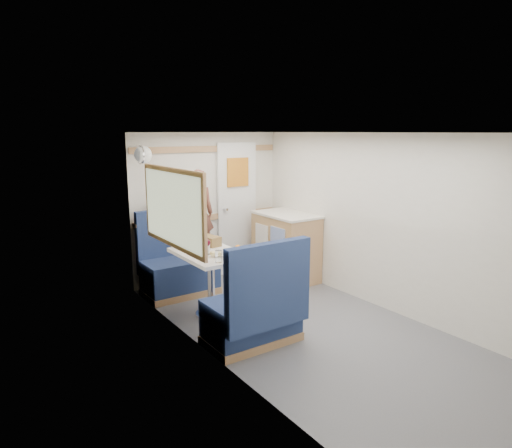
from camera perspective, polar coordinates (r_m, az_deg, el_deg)
floor at (r=4.81m, az=7.44°, el=-13.32°), size 4.50×4.50×0.00m
ceiling at (r=4.37m, az=8.13°, el=11.24°), size 4.50×4.50×0.00m
wall_back at (r=6.30m, az=-6.03°, el=2.21°), size 2.20×0.02×2.00m
wall_left at (r=3.85m, az=-4.53°, el=-3.75°), size 0.02×4.50×2.00m
wall_right at (r=5.27m, az=16.71°, el=-0.05°), size 0.02×4.50×2.00m
oak_trim_low at (r=6.31m, az=-5.91°, el=0.84°), size 2.15×0.02×0.08m
oak_trim_high at (r=6.21m, az=-6.09°, el=9.31°), size 2.15×0.02×0.08m
side_window at (r=4.68m, az=-10.46°, el=1.96°), size 0.04×1.30×0.72m
rear_door at (r=6.50m, az=-2.39°, el=2.30°), size 0.62×0.12×1.86m
dinette_table at (r=5.02m, az=-5.67°, el=-5.27°), size 0.62×0.92×0.72m
bench_far at (r=5.84m, az=-9.72°, el=-5.69°), size 0.90×0.59×1.05m
bench_near at (r=4.42m, az=-0.10°, el=-11.29°), size 0.90×0.59×1.05m
ledge at (r=5.93m, az=-10.94°, el=0.30°), size 0.90×0.14×0.04m
dome_light at (r=5.43m, az=-13.95°, el=8.42°), size 0.20×0.20×0.20m
galley_counter at (r=6.27m, az=3.74°, el=-2.77°), size 0.57×0.92×0.92m
person at (r=5.76m, az=-7.30°, el=1.33°), size 0.47×0.38×1.11m
duffel_bag at (r=5.93m, az=-10.35°, el=1.68°), size 0.51×0.27×0.24m
tray at (r=4.81m, az=-2.66°, el=-3.97°), size 0.30×0.36×0.02m
orange_fruit at (r=4.90m, az=-2.26°, el=-3.07°), size 0.08×0.08×0.08m
cheese_block at (r=4.81m, az=-5.12°, el=-3.67°), size 0.11×0.08×0.04m
wine_glass at (r=4.88m, az=-6.15°, el=-2.41°), size 0.08×0.08×0.17m
tumbler_left at (r=4.60m, az=-4.70°, el=-4.05°), size 0.08×0.08×0.12m
tumbler_mid at (r=5.15m, az=-8.81°, el=-2.52°), size 0.07×0.07×0.11m
beer_glass at (r=5.26m, az=-4.91°, el=-2.22°), size 0.06×0.06×0.10m
pepper_grinder at (r=5.00m, az=-6.83°, el=-3.03°), size 0.03×0.03×0.09m
salt_grinder at (r=4.98m, az=-5.99°, el=-3.02°), size 0.04×0.04×0.09m
bread_loaf at (r=5.28m, az=-5.81°, el=-2.09°), size 0.19×0.29×0.11m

